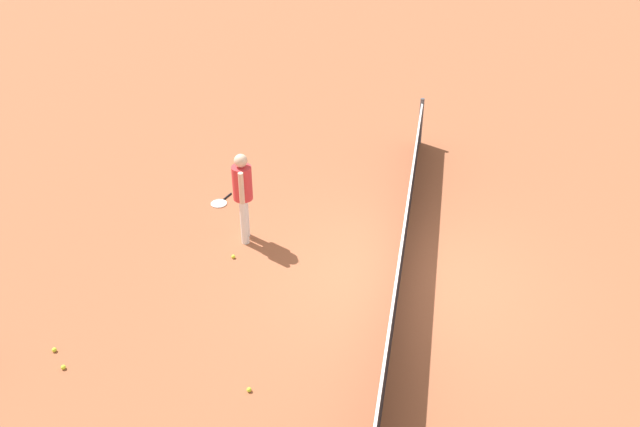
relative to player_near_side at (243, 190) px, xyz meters
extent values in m
plane|color=#9E5638|center=(0.63, 2.81, -1.01)|extent=(40.00, 40.00, 0.00)
cylinder|color=#4C4C51|center=(-4.37, 2.81, -0.47)|extent=(0.09, 0.09, 1.07)
cube|color=black|center=(0.63, 2.81, -0.55)|extent=(10.00, 0.02, 0.91)
cube|color=white|center=(0.63, 2.81, -0.07)|extent=(10.00, 0.04, 0.06)
cylinder|color=white|center=(0.11, 0.02, -0.58)|extent=(0.17, 0.17, 0.85)
cylinder|color=white|center=(-0.11, -0.02, -0.58)|extent=(0.17, 0.17, 0.85)
cylinder|color=red|center=(0.00, 0.00, 0.15)|extent=(0.41, 0.41, 0.62)
cylinder|color=beige|center=(0.21, 0.05, 0.17)|extent=(0.11, 0.11, 0.58)
cylinder|color=beige|center=(-0.21, -0.05, 0.17)|extent=(0.11, 0.11, 0.58)
sphere|color=beige|center=(0.00, 0.00, 0.58)|extent=(0.27, 0.27, 0.23)
torus|color=white|center=(-1.05, -0.84, -1.00)|extent=(0.39, 0.39, 0.02)
cylinder|color=silver|center=(-1.05, -0.84, -1.00)|extent=(0.33, 0.33, 0.00)
cylinder|color=black|center=(-1.32, -0.75, -0.99)|extent=(0.28, 0.11, 0.03)
sphere|color=#C6E033|center=(0.60, -0.06, -0.98)|extent=(0.07, 0.07, 0.07)
sphere|color=#C6E033|center=(-1.60, -0.46, -0.98)|extent=(0.07, 0.07, 0.07)
sphere|color=#C6E033|center=(3.27, -1.95, -0.98)|extent=(0.07, 0.07, 0.07)
sphere|color=#C6E033|center=(3.50, 1.01, -0.98)|extent=(0.07, 0.07, 0.07)
sphere|color=#C6E033|center=(3.56, -1.66, -0.98)|extent=(0.07, 0.07, 0.07)
camera|label=1|loc=(9.83, 3.15, 6.09)|focal=39.05mm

